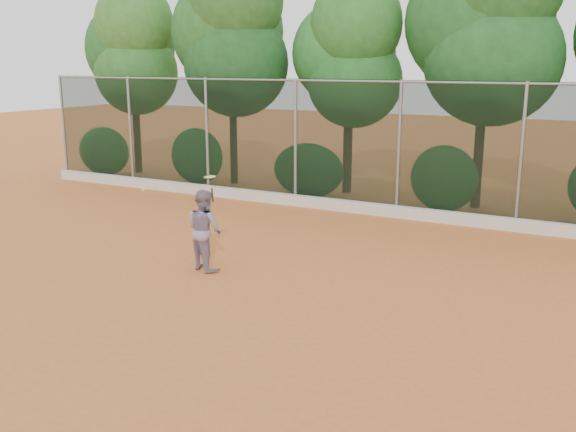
% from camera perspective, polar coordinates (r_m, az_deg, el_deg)
% --- Properties ---
extents(ground, '(80.00, 80.00, 0.00)m').
position_cam_1_polar(ground, '(10.98, -2.50, -7.43)').
color(ground, '#CA6E2F').
rests_on(ground, ground).
extents(concrete_curb, '(24.00, 0.20, 0.30)m').
position_cam_1_polar(concrete_curb, '(16.91, 9.41, 0.42)').
color(concrete_curb, silver).
rests_on(concrete_curb, ground).
extents(tennis_player, '(0.93, 0.83, 1.58)m').
position_cam_1_polar(tennis_player, '(12.43, -7.42, -1.22)').
color(tennis_player, gray).
rests_on(tennis_player, ground).
extents(chainlink_fence, '(24.09, 0.09, 3.50)m').
position_cam_1_polar(chainlink_fence, '(16.78, 9.84, 6.23)').
color(chainlink_fence, black).
rests_on(chainlink_fence, ground).
extents(foliage_backdrop, '(23.70, 3.63, 7.55)m').
position_cam_1_polar(foliage_backdrop, '(18.71, 10.54, 14.74)').
color(foliage_backdrop, '#412D19').
rests_on(foliage_backdrop, ground).
extents(tennis_racket, '(0.28, 0.28, 0.51)m').
position_cam_1_polar(tennis_racket, '(11.98, -6.92, 3.27)').
color(tennis_racket, black).
rests_on(tennis_racket, ground).
extents(tennis_ball_in_flight, '(0.07, 0.07, 0.07)m').
position_cam_1_polar(tennis_ball_in_flight, '(13.22, -12.72, 2.29)').
color(tennis_ball_in_flight, yellow).
rests_on(tennis_ball_in_flight, ground).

